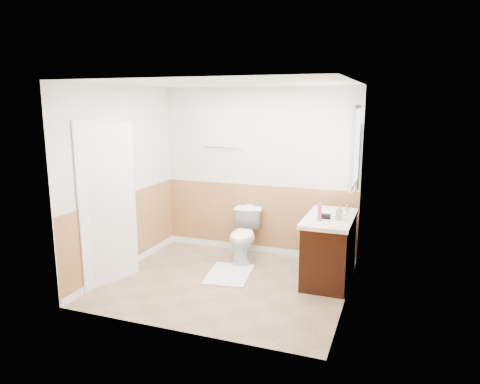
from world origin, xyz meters
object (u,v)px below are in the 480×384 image
at_px(toilet, 244,236).
at_px(bath_mat, 229,274).
at_px(soap_dispenser, 339,212).
at_px(lotion_bottle, 319,212).
at_px(vanity_cabinet, 329,250).

distance_m(toilet, bath_mat, 0.70).
bearing_deg(toilet, soap_dispenser, -24.62).
distance_m(bath_mat, soap_dispenser, 1.69).
height_order(toilet, soap_dispenser, soap_dispenser).
relative_size(bath_mat, soap_dispenser, 4.37).
bearing_deg(toilet, lotion_bottle, -33.49).
relative_size(toilet, bath_mat, 0.93).
bearing_deg(vanity_cabinet, soap_dispenser, -44.65).
height_order(bath_mat, lotion_bottle, lotion_bottle).
height_order(vanity_cabinet, lotion_bottle, lotion_bottle).
xyz_separation_m(toilet, lotion_bottle, (1.17, -0.55, 0.59)).
relative_size(lotion_bottle, soap_dispenser, 1.20).
bearing_deg(toilet, bath_mat, -98.45).
distance_m(vanity_cabinet, soap_dispenser, 0.57).
distance_m(vanity_cabinet, lotion_bottle, 0.63).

